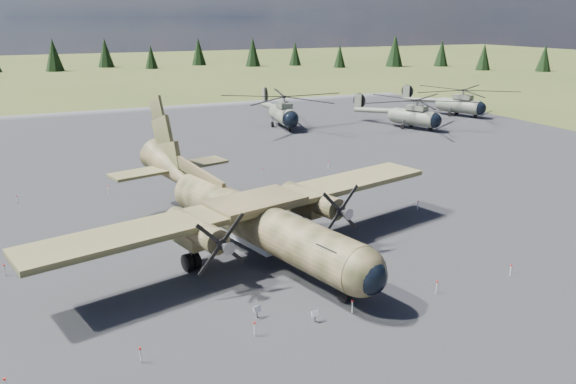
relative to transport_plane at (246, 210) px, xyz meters
name	(u,v)px	position (x,y,z in m)	size (l,w,h in m)	color
ground	(242,238)	(0.36, 2.21, -3.03)	(500.00, 500.00, 0.00)	#515827
apron	(206,201)	(0.36, 12.21, -3.03)	(120.00, 120.00, 0.04)	#595A5E
transport_plane	(246,210)	(0.00, 0.00, 0.00)	(31.77, 28.43, 10.54)	#37391F
helicopter_near	(283,105)	(21.34, 42.65, 0.51)	(21.77, 24.11, 4.99)	#67685A
helicopter_mid	(414,108)	(39.12, 33.69, 0.20)	(23.49, 23.49, 4.56)	#67685A
helicopter_far	(460,97)	(53.32, 40.07, 0.26)	(23.91, 23.91, 4.64)	#67685A
info_placard_left	(257,310)	(-2.85, -9.58, -2.53)	(0.51, 0.34, 0.74)	gray
info_placard_right	(315,315)	(-0.05, -11.32, -2.55)	(0.47, 0.22, 0.72)	gray
barrier_fence	(236,233)	(-0.11, 2.13, -2.52)	(33.12, 29.62, 0.85)	silver
treeline	(331,190)	(5.21, -3.15, 1.80)	(338.35, 341.59, 10.98)	black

